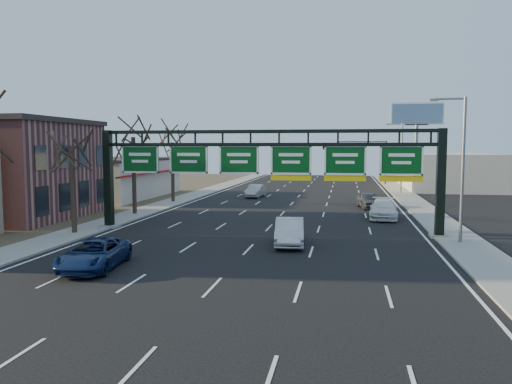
% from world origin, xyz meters
% --- Properties ---
extents(ground, '(160.00, 160.00, 0.00)m').
position_xyz_m(ground, '(0.00, 0.00, 0.00)').
color(ground, black).
rests_on(ground, ground).
extents(sidewalk_left, '(3.00, 120.00, 0.12)m').
position_xyz_m(sidewalk_left, '(-12.80, 20.00, 0.06)').
color(sidewalk_left, gray).
rests_on(sidewalk_left, ground).
extents(sidewalk_right, '(3.00, 120.00, 0.12)m').
position_xyz_m(sidewalk_right, '(12.80, 20.00, 0.06)').
color(sidewalk_right, gray).
rests_on(sidewalk_right, ground).
extents(dirt_strip_left, '(21.00, 120.00, 0.06)m').
position_xyz_m(dirt_strip_left, '(-25.00, 20.00, 0.03)').
color(dirt_strip_left, '#473D2B').
rests_on(dirt_strip_left, ground).
extents(lane_markings, '(21.60, 120.00, 0.01)m').
position_xyz_m(lane_markings, '(0.00, 20.00, 0.01)').
color(lane_markings, white).
rests_on(lane_markings, ground).
extents(sign_gantry, '(24.60, 1.20, 7.20)m').
position_xyz_m(sign_gantry, '(0.16, 8.00, 4.63)').
color(sign_gantry, black).
rests_on(sign_gantry, ground).
extents(brick_block, '(10.40, 12.40, 8.30)m').
position_xyz_m(brick_block, '(-21.50, 11.00, 4.16)').
color(brick_block, '#894C4A').
rests_on(brick_block, ground).
extents(cream_strip, '(10.90, 18.40, 4.70)m').
position_xyz_m(cream_strip, '(-21.48, 29.00, 2.36)').
color(cream_strip, '#BDB69D').
rests_on(cream_strip, ground).
extents(building_right_distant, '(12.00, 20.00, 5.00)m').
position_xyz_m(building_right_distant, '(20.00, 50.00, 2.50)').
color(building_right_distant, '#BDB69D').
rests_on(building_right_distant, ground).
extents(tree_gantry, '(3.60, 3.60, 8.48)m').
position_xyz_m(tree_gantry, '(-12.80, 5.00, 7.11)').
color(tree_gantry, black).
rests_on(tree_gantry, sidewalk_left).
extents(tree_mid, '(3.60, 3.60, 9.24)m').
position_xyz_m(tree_mid, '(-12.80, 15.00, 7.85)').
color(tree_mid, black).
rests_on(tree_mid, sidewalk_left).
extents(tree_far, '(3.60, 3.60, 8.86)m').
position_xyz_m(tree_far, '(-12.80, 25.00, 7.48)').
color(tree_far, black).
rests_on(tree_far, sidewalk_left).
extents(streetlight_near, '(2.15, 0.22, 9.00)m').
position_xyz_m(streetlight_near, '(12.47, 6.00, 5.08)').
color(streetlight_near, slate).
rests_on(streetlight_near, sidewalk_right).
extents(streetlight_far, '(2.15, 0.22, 9.00)m').
position_xyz_m(streetlight_far, '(12.47, 40.00, 5.08)').
color(streetlight_far, slate).
rests_on(streetlight_far, sidewalk_right).
extents(billboard_right, '(7.00, 0.50, 12.00)m').
position_xyz_m(billboard_right, '(15.00, 44.98, 9.06)').
color(billboard_right, slate).
rests_on(billboard_right, ground).
extents(traffic_signal_mast, '(10.16, 0.54, 7.00)m').
position_xyz_m(traffic_signal_mast, '(5.69, 55.00, 5.50)').
color(traffic_signal_mast, black).
rests_on(traffic_signal_mast, ground).
extents(car_blue_suv, '(2.95, 5.43, 1.45)m').
position_xyz_m(car_blue_suv, '(-6.61, -3.84, 0.72)').
color(car_blue_suv, navy).
rests_on(car_blue_suv, ground).
extents(car_silver_sedan, '(2.17, 5.03, 1.61)m').
position_xyz_m(car_silver_sedan, '(2.22, 3.83, 0.81)').
color(car_silver_sedan, silver).
rests_on(car_silver_sedan, ground).
extents(car_white_wagon, '(2.61, 5.66, 1.60)m').
position_xyz_m(car_white_wagon, '(8.72, 16.45, 0.80)').
color(car_white_wagon, white).
rests_on(car_white_wagon, ground).
extents(car_grey_far, '(2.65, 4.87, 1.57)m').
position_xyz_m(car_grey_far, '(7.87, 23.37, 0.79)').
color(car_grey_far, '#3A3C3F').
rests_on(car_grey_far, ground).
extents(car_silver_distant, '(2.04, 4.68, 1.50)m').
position_xyz_m(car_silver_distant, '(-4.98, 32.00, 0.75)').
color(car_silver_distant, '#A0A0A4').
rests_on(car_silver_distant, ground).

